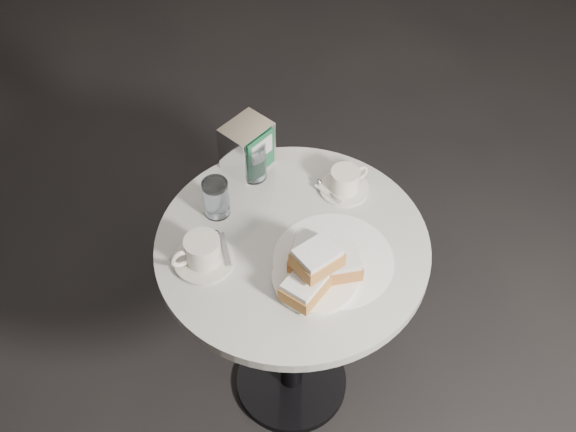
# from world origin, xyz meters

# --- Properties ---
(ground) EXTENTS (7.00, 7.00, 0.00)m
(ground) POSITION_xyz_m (0.00, 0.00, 0.00)
(ground) COLOR black
(ground) RESTS_ON ground
(cafe_table) EXTENTS (0.70, 0.70, 0.74)m
(cafe_table) POSITION_xyz_m (0.00, 0.00, 0.55)
(cafe_table) COLOR black
(cafe_table) RESTS_ON ground
(sugar_spill) EXTENTS (0.32, 0.32, 0.00)m
(sugar_spill) POSITION_xyz_m (0.05, -0.10, 0.75)
(sugar_spill) COLOR white
(sugar_spill) RESTS_ON cafe_table
(beignet_plate) EXTENTS (0.23, 0.22, 0.14)m
(beignet_plate) POSITION_xyz_m (-0.02, -0.13, 0.80)
(beignet_plate) COLOR white
(beignet_plate) RESTS_ON cafe_table
(coffee_cup_left) EXTENTS (0.17, 0.17, 0.08)m
(coffee_cup_left) POSITION_xyz_m (-0.22, 0.08, 0.78)
(coffee_cup_left) COLOR beige
(coffee_cup_left) RESTS_ON cafe_table
(coffee_cup_right) EXTENTS (0.15, 0.14, 0.07)m
(coffee_cup_right) POSITION_xyz_m (0.22, 0.07, 0.78)
(coffee_cup_right) COLOR silver
(coffee_cup_right) RESTS_ON cafe_table
(water_glass_left) EXTENTS (0.09, 0.09, 0.11)m
(water_glass_left) POSITION_xyz_m (-0.10, 0.20, 0.80)
(water_glass_left) COLOR white
(water_glass_left) RESTS_ON cafe_table
(water_glass_right) EXTENTS (0.08, 0.08, 0.11)m
(water_glass_right) POSITION_xyz_m (0.05, 0.25, 0.80)
(water_glass_right) COLOR white
(water_glass_right) RESTS_ON cafe_table
(napkin_dispenser) EXTENTS (0.14, 0.13, 0.14)m
(napkin_dispenser) POSITION_xyz_m (0.05, 0.30, 0.82)
(napkin_dispenser) COLOR white
(napkin_dispenser) RESTS_ON cafe_table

